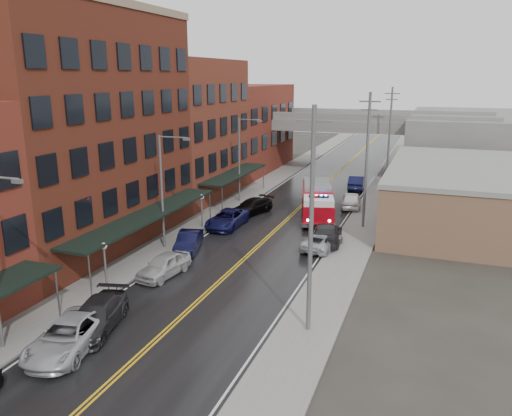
% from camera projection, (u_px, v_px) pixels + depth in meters
% --- Properties ---
extents(road, '(11.00, 160.00, 0.02)m').
position_uv_depth(road, '(270.00, 236.00, 42.84)').
color(road, black).
rests_on(road, ground).
extents(sidewalk_left, '(3.00, 160.00, 0.15)m').
position_uv_depth(sidewalk_left, '(193.00, 226.00, 45.24)').
color(sidewalk_left, slate).
rests_on(sidewalk_left, ground).
extents(sidewalk_right, '(3.00, 160.00, 0.15)m').
position_uv_depth(sidewalk_right, '(355.00, 244.00, 40.41)').
color(sidewalk_right, slate).
rests_on(sidewalk_right, ground).
extents(curb_left, '(0.30, 160.00, 0.15)m').
position_uv_depth(curb_left, '(210.00, 228.00, 44.69)').
color(curb_left, gray).
rests_on(curb_left, ground).
extents(curb_right, '(0.30, 160.00, 0.15)m').
position_uv_depth(curb_right, '(335.00, 242.00, 40.95)').
color(curb_right, gray).
rests_on(curb_right, ground).
extents(brick_building_b, '(9.00, 20.00, 18.00)m').
position_uv_depth(brick_building_b, '(79.00, 133.00, 38.56)').
color(brick_building_b, '#592717').
rests_on(brick_building_b, ground).
extents(brick_building_c, '(9.00, 15.00, 15.00)m').
position_uv_depth(brick_building_c, '(186.00, 130.00, 54.84)').
color(brick_building_c, maroon).
rests_on(brick_building_c, ground).
extents(brick_building_far, '(9.00, 20.00, 12.00)m').
position_uv_depth(brick_building_far, '(244.00, 128.00, 71.11)').
color(brick_building_far, maroon).
rests_on(brick_building_far, ground).
extents(tan_building, '(14.00, 22.00, 5.00)m').
position_uv_depth(tan_building, '(468.00, 197.00, 45.98)').
color(tan_building, brown).
rests_on(tan_building, ground).
extents(right_far_block, '(18.00, 30.00, 8.00)m').
position_uv_depth(right_far_block, '(475.00, 142.00, 72.16)').
color(right_far_block, slate).
rests_on(right_far_block, ground).
extents(awning_1, '(2.60, 18.00, 3.09)m').
position_uv_depth(awning_1, '(148.00, 215.00, 38.19)').
color(awning_1, black).
rests_on(awning_1, ground).
extents(awning_2, '(2.60, 13.00, 3.09)m').
position_uv_depth(awning_2, '(235.00, 174.00, 54.08)').
color(awning_2, black).
rests_on(awning_2, ground).
extents(globe_lamp_1, '(0.44, 0.44, 3.12)m').
position_uv_depth(globe_lamp_1, '(104.00, 255.00, 31.65)').
color(globe_lamp_1, '#59595B').
rests_on(globe_lamp_1, ground).
extents(globe_lamp_2, '(0.44, 0.44, 3.12)m').
position_uv_depth(globe_lamp_2, '(202.00, 203.00, 44.36)').
color(globe_lamp_2, '#59595B').
rests_on(globe_lamp_2, ground).
extents(street_lamp_1, '(2.64, 0.22, 9.00)m').
position_uv_depth(street_lamp_1, '(164.00, 185.00, 38.22)').
color(street_lamp_1, '#59595B').
rests_on(street_lamp_1, ground).
extents(street_lamp_2, '(2.64, 0.22, 9.00)m').
position_uv_depth(street_lamp_2, '(241.00, 155.00, 52.75)').
color(street_lamp_2, '#59595B').
rests_on(street_lamp_2, ground).
extents(utility_pole_0, '(1.80, 0.24, 12.00)m').
position_uv_depth(utility_pole_0, '(311.00, 219.00, 25.22)').
color(utility_pole_0, '#59595B').
rests_on(utility_pole_0, ground).
extents(utility_pole_1, '(1.80, 0.24, 12.00)m').
position_uv_depth(utility_pole_1, '(367.00, 159.00, 43.37)').
color(utility_pole_1, '#59595B').
rests_on(utility_pole_1, ground).
extents(utility_pole_2, '(1.80, 0.24, 12.00)m').
position_uv_depth(utility_pole_2, '(389.00, 134.00, 61.53)').
color(utility_pole_2, '#59595B').
rests_on(utility_pole_2, ground).
extents(overpass, '(40.00, 10.00, 7.50)m').
position_uv_depth(overpass, '(342.00, 129.00, 70.34)').
color(overpass, slate).
rests_on(overpass, ground).
extents(fire_truck, '(5.27, 9.28, 3.23)m').
position_uv_depth(fire_truck, '(317.00, 201.00, 47.62)').
color(fire_truck, '#9E0712').
rests_on(fire_truck, ground).
extents(parked_car_left_2, '(3.66, 6.06, 1.57)m').
position_uv_depth(parked_car_left_2, '(68.00, 336.00, 24.85)').
color(parked_car_left_2, '#B4B7BC').
rests_on(parked_car_left_2, ground).
extents(parked_car_left_3, '(3.47, 5.81, 1.58)m').
position_uv_depth(parked_car_left_3, '(96.00, 316.00, 26.85)').
color(parked_car_left_3, black).
rests_on(parked_car_left_3, ground).
extents(parked_car_left_4, '(2.38, 4.75, 1.55)m').
position_uv_depth(parked_car_left_4, '(164.00, 265.00, 34.08)').
color(parked_car_left_4, '#B7B7B7').
rests_on(parked_car_left_4, ground).
extents(parked_car_left_5, '(2.76, 4.82, 1.50)m').
position_uv_depth(parked_car_left_5, '(189.00, 241.00, 39.08)').
color(parked_car_left_5, black).
rests_on(parked_car_left_5, ground).
extents(parked_car_left_6, '(2.57, 5.57, 1.55)m').
position_uv_depth(parked_car_left_6, '(227.00, 219.00, 45.12)').
color(parked_car_left_6, '#131449').
rests_on(parked_car_left_6, ground).
extents(parked_car_left_7, '(3.60, 5.54, 1.49)m').
position_uv_depth(parked_car_left_7, '(252.00, 207.00, 49.37)').
color(parked_car_left_7, black).
rests_on(parked_car_left_7, ground).
extents(parked_car_right_0, '(2.89, 5.07, 1.33)m').
position_uv_depth(parked_car_right_0, '(322.00, 241.00, 39.38)').
color(parked_car_right_0, '#B5B8BD').
rests_on(parked_car_right_0, ground).
extents(parked_car_right_1, '(3.01, 5.92, 1.65)m').
position_uv_depth(parked_car_right_1, '(327.00, 233.00, 40.79)').
color(parked_car_right_1, '#252527').
rests_on(parked_car_right_1, ground).
extents(parked_car_right_2, '(2.58, 5.05, 1.65)m').
position_uv_depth(parked_car_right_2, '(351.00, 200.00, 51.68)').
color(parked_car_right_2, white).
rests_on(parked_car_right_2, ground).
extents(parked_car_right_3, '(2.25, 5.21, 1.67)m').
position_uv_depth(parked_car_right_3, '(356.00, 182.00, 60.20)').
color(parked_car_right_3, '#0E1134').
rests_on(parked_car_right_3, ground).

